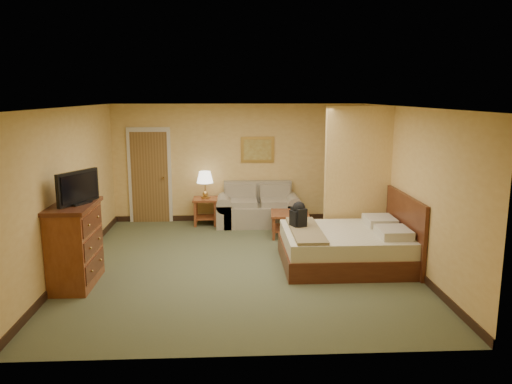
{
  "coord_description": "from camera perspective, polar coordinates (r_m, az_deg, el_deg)",
  "views": [
    {
      "loc": [
        -0.16,
        -7.97,
        2.79
      ],
      "look_at": [
        0.27,
        0.6,
        1.11
      ],
      "focal_mm": 35.0,
      "sensor_mm": 36.0,
      "label": 1
    }
  ],
  "objects": [
    {
      "name": "door",
      "position": [
        11.22,
        -12.03,
        1.8
      ],
      "size": [
        0.94,
        0.16,
        2.1
      ],
      "color": "beige",
      "rests_on": "floor"
    },
    {
      "name": "partition",
      "position": [
        9.31,
        11.53,
        1.63
      ],
      "size": [
        1.2,
        0.15,
        2.6
      ],
      "primitive_type": "cube",
      "color": "#DDB15E",
      "rests_on": "floor"
    },
    {
      "name": "baseboard",
      "position": [
        11.3,
        -1.99,
        -2.93
      ],
      "size": [
        5.5,
        0.02,
        0.12
      ],
      "primitive_type": "cube",
      "color": "black",
      "rests_on": "floor"
    },
    {
      "name": "back_wall",
      "position": [
        11.07,
        -2.03,
        3.32
      ],
      "size": [
        5.5,
        0.02,
        2.6
      ],
      "primitive_type": "cube",
      "color": "#DDB15E",
      "rests_on": "floor"
    },
    {
      "name": "right_wall",
      "position": [
        8.62,
        16.91,
        0.62
      ],
      "size": [
        0.02,
        6.0,
        2.6
      ],
      "primitive_type": "cube",
      "color": "#DDB15E",
      "rests_on": "floor"
    },
    {
      "name": "table_lamp",
      "position": [
        10.78,
        -5.86,
        1.61
      ],
      "size": [
        0.36,
        0.36,
        0.59
      ],
      "color": "#B58B42",
      "rests_on": "side_table"
    },
    {
      "name": "backpack",
      "position": [
        8.39,
        4.91,
        -2.56
      ],
      "size": [
        0.27,
        0.31,
        0.46
      ],
      "rotation": [
        0.0,
        0.0,
        0.41
      ],
      "color": "black",
      "rests_on": "bed"
    },
    {
      "name": "dresser",
      "position": [
        7.86,
        -19.98,
        -5.65
      ],
      "size": [
        0.61,
        1.15,
        1.23
      ],
      "color": "brown",
      "rests_on": "floor"
    },
    {
      "name": "ceiling",
      "position": [
        7.97,
        -1.75,
        9.69
      ],
      "size": [
        6.0,
        6.0,
        0.0
      ],
      "primitive_type": "plane",
      "rotation": [
        3.14,
        0.0,
        0.0
      ],
      "color": "white",
      "rests_on": "back_wall"
    },
    {
      "name": "loveseat",
      "position": [
        10.85,
        0.28,
        -2.21
      ],
      "size": [
        1.82,
        0.84,
        0.92
      ],
      "color": "gray",
      "rests_on": "floor"
    },
    {
      "name": "floor",
      "position": [
        8.45,
        -1.65,
        -8.24
      ],
      "size": [
        6.0,
        6.0,
        0.0
      ],
      "primitive_type": "plane",
      "color": "#505738",
      "rests_on": "ground"
    },
    {
      "name": "side_table",
      "position": [
        10.9,
        -5.79,
        -1.73
      ],
      "size": [
        0.53,
        0.53,
        0.59
      ],
      "color": "brown",
      "rests_on": "floor"
    },
    {
      "name": "bed",
      "position": [
        8.48,
        10.78,
        -6.07
      ],
      "size": [
        2.14,
        1.82,
        1.18
      ],
      "color": "#461E10",
      "rests_on": "floor"
    },
    {
      "name": "left_wall",
      "position": [
        8.51,
        -20.54,
        0.26
      ],
      "size": [
        0.02,
        6.0,
        2.6
      ],
      "primitive_type": "cube",
      "color": "#DDB15E",
      "rests_on": "floor"
    },
    {
      "name": "wall_picture",
      "position": [
        11.02,
        0.17,
        4.86
      ],
      "size": [
        0.73,
        0.04,
        0.57
      ],
      "color": "#B78E3F",
      "rests_on": "back_wall"
    },
    {
      "name": "tv",
      "position": [
        7.64,
        -19.68,
        0.38
      ],
      "size": [
        0.41,
        0.74,
        0.49
      ],
      "rotation": [
        0.0,
        0.0,
        -0.46
      ],
      "color": "black",
      "rests_on": "dresser"
    },
    {
      "name": "coffee_table",
      "position": [
        10.0,
        3.86,
        -3.12
      ],
      "size": [
        0.8,
        0.8,
        0.48
      ],
      "rotation": [
        0.0,
        0.0,
        -0.07
      ],
      "color": "brown",
      "rests_on": "floor"
    }
  ]
}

